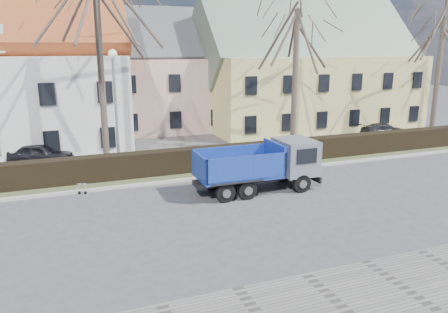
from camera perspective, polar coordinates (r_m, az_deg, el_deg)
name	(u,v)px	position (r m, az deg, el deg)	size (l,w,h in m)	color
ground	(181,216)	(18.18, -5.62, -7.74)	(120.00, 120.00, 0.00)	#464648
curb_far	(157,183)	(22.38, -8.77, -3.43)	(80.00, 0.30, 0.12)	#ADA8A1
grass_strip	(150,175)	(23.88, -9.59, -2.35)	(80.00, 3.00, 0.10)	#47512D
hedge	(151,165)	(23.53, -9.55, -1.08)	(60.00, 0.90, 1.30)	black
building_pink	(162,81)	(37.35, -8.06, 9.79)	(10.80, 8.80, 8.00)	#D3A595
building_yellow	(306,76)	(39.11, 10.66, 10.25)	(18.80, 10.80, 8.50)	#D9CA77
tree_1	(100,55)	(24.92, -15.91, 12.64)	(9.20, 9.20, 12.65)	#4E4136
tree_2	(295,67)	(28.68, 9.30, 11.47)	(8.00, 8.00, 11.00)	#4E4136
tree_3	(439,68)	(36.22, 26.24, 10.31)	(7.60, 7.60, 10.45)	#4E4136
dump_truck	(253,167)	(20.73, 3.84, -1.33)	(6.17, 2.29, 2.47)	navy
streetlight	(116,113)	(23.72, -13.90, 5.50)	(0.52, 0.52, 6.71)	#9F9F9F
cart_frame	(78,188)	(21.65, -18.52, -3.96)	(0.65, 0.37, 0.59)	silver
parked_car_a	(41,154)	(27.84, -22.81, 0.31)	(1.48, 3.68, 1.26)	black
parked_car_b	(384,130)	(35.71, 20.19, 3.25)	(1.49, 3.68, 1.07)	black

